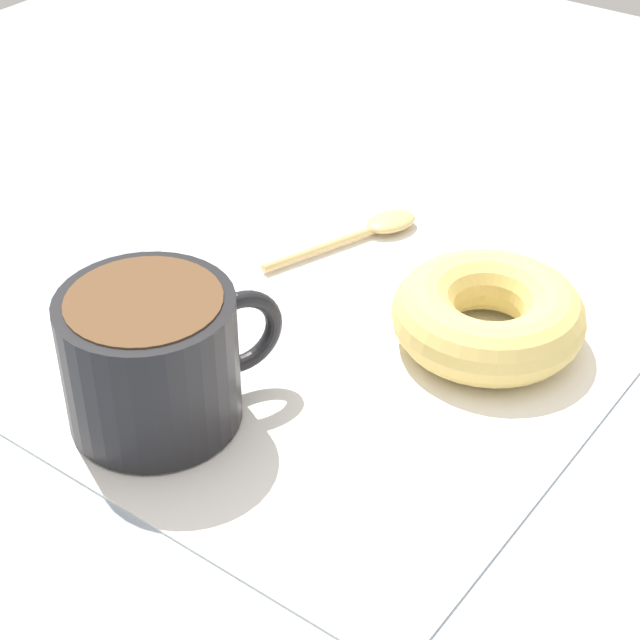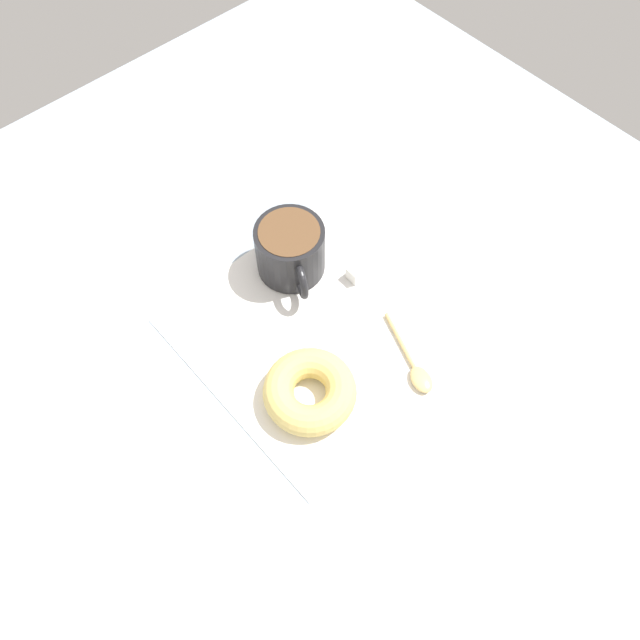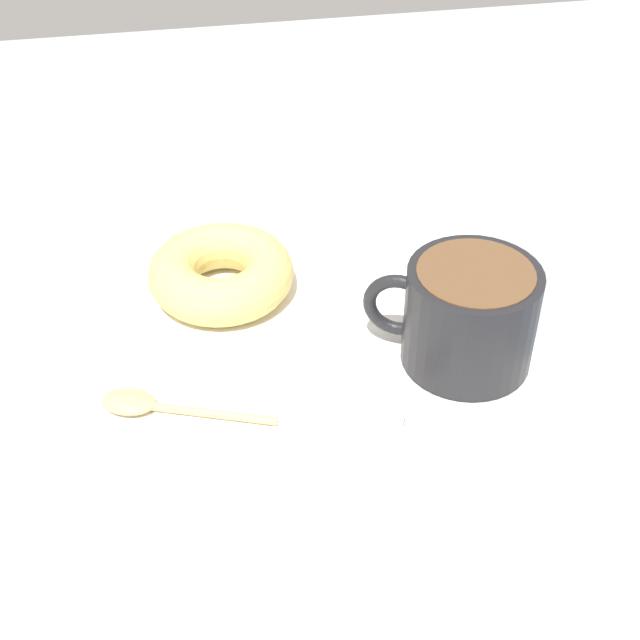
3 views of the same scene
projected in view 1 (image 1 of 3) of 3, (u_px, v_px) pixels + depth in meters
ground_plane at (362, 372)px, 60.41cm from camera, size 120.00×120.00×2.00cm
napkin at (320, 351)px, 60.12cm from camera, size 30.53×30.53×0.30cm
coffee_cup at (153, 356)px, 53.30cm from camera, size 8.91×11.28×7.33cm
donut at (488, 315)px, 59.58cm from camera, size 10.85×10.85×3.60cm
spoon at (373, 228)px, 69.85cm from camera, size 5.38×11.43×0.90cm
sugar_cube at (175, 305)px, 61.88cm from camera, size 1.87×1.87×1.87cm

